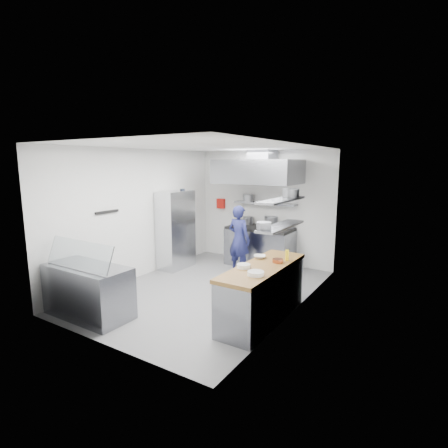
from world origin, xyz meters
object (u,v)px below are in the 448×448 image
Objects in this scene: chef at (239,239)px; display_case at (88,291)px; wire_rack at (176,230)px; gas_range at (260,248)px.

display_case is at bearing 81.72° from chef.
gas_range is at bearing 36.91° from wire_rack.
display_case is (0.53, -2.88, -0.50)m from wire_rack.
wire_rack is (-1.63, -1.22, 0.48)m from gas_range.
wire_rack is 2.97m from display_case.
gas_range is 0.86× the size of wire_rack.
chef is 3.47m from display_case.
chef is at bearing -100.89° from gas_range.
chef reaches higher than gas_range.
display_case is (-0.95, -3.32, -0.36)m from chef.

